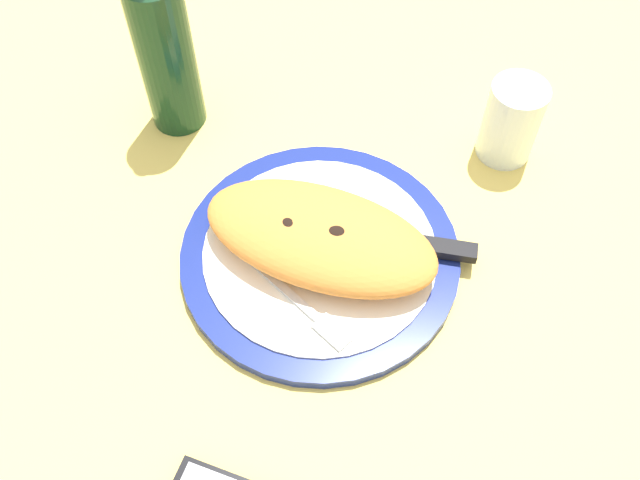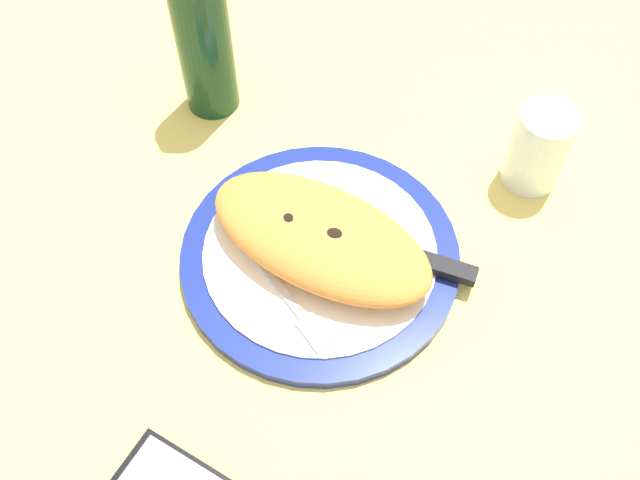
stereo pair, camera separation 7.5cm
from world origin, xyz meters
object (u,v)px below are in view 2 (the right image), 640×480
object	(u,v)px
calzone	(319,234)
fork	(291,302)
knife	(401,255)
water_glass	(537,153)
wine_bottle	(202,31)
plate	(320,255)

from	to	relation	value
calzone	fork	distance (cm)	7.92
knife	water_glass	distance (cm)	20.86
wine_bottle	water_glass	bearing A→B (deg)	24.24
knife	water_glass	world-z (taller)	water_glass
fork	wine_bottle	bearing A→B (deg)	151.72
fork	calzone	bearing A→B (deg)	109.44
wine_bottle	plate	bearing A→B (deg)	-18.04
knife	wine_bottle	size ratio (longest dim) A/B	0.85
calzone	wine_bottle	bearing A→B (deg)	162.13
plate	wine_bottle	xyz separation A→B (cm)	(-26.93, 8.77, 10.63)
fork	water_glass	distance (cm)	33.80
fork	water_glass	size ratio (longest dim) A/B	1.53
wine_bottle	fork	bearing A→B (deg)	-28.28
calzone	water_glass	size ratio (longest dim) A/B	2.69
fork	wine_bottle	xyz separation A→B (cm)	(-29.13, 15.67, 9.54)
plate	wine_bottle	distance (cm)	30.25
plate	calzone	xyz separation A→B (cm)	(-0.30, 0.18, 3.60)
plate	knife	world-z (taller)	knife
water_glass	wine_bottle	distance (cm)	41.86
calzone	knife	world-z (taller)	calzone
plate	fork	world-z (taller)	fork
knife	water_glass	bearing A→B (deg)	80.03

